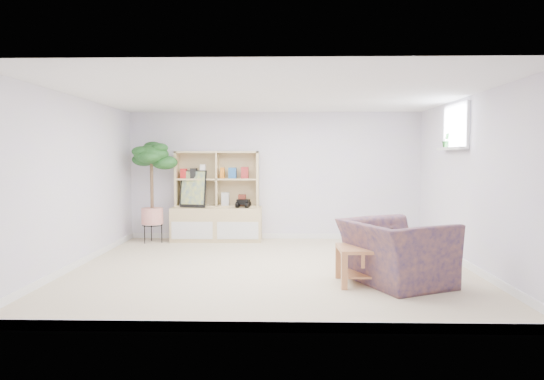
{
  "coord_description": "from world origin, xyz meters",
  "views": [
    {
      "loc": [
        0.17,
        -6.68,
        1.54
      ],
      "look_at": [
        0.0,
        0.22,
        1.08
      ],
      "focal_mm": 32.0,
      "sensor_mm": 36.0,
      "label": 1
    }
  ],
  "objects_px": {
    "armchair": "(396,248)",
    "coffee_table": "(383,265)",
    "floor_tree": "(152,192)",
    "storage_unit": "(217,196)"
  },
  "relations": [
    {
      "from": "coffee_table",
      "to": "floor_tree",
      "type": "relative_size",
      "value": 0.6
    },
    {
      "from": "storage_unit",
      "to": "armchair",
      "type": "height_order",
      "value": "storage_unit"
    },
    {
      "from": "coffee_table",
      "to": "armchair",
      "type": "height_order",
      "value": "armchair"
    },
    {
      "from": "coffee_table",
      "to": "floor_tree",
      "type": "xyz_separation_m",
      "value": [
        -3.61,
        2.79,
        0.7
      ]
    },
    {
      "from": "floor_tree",
      "to": "armchair",
      "type": "xyz_separation_m",
      "value": [
        3.76,
        -2.8,
        -0.48
      ]
    },
    {
      "from": "coffee_table",
      "to": "armchair",
      "type": "relative_size",
      "value": 0.93
    },
    {
      "from": "storage_unit",
      "to": "floor_tree",
      "type": "xyz_separation_m",
      "value": [
        -1.14,
        -0.24,
        0.09
      ]
    },
    {
      "from": "coffee_table",
      "to": "floor_tree",
      "type": "bearing_deg",
      "value": 141.02
    },
    {
      "from": "armchair",
      "to": "coffee_table",
      "type": "bearing_deg",
      "value": 64.25
    },
    {
      "from": "armchair",
      "to": "floor_tree",
      "type": "bearing_deg",
      "value": 28.63
    }
  ]
}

